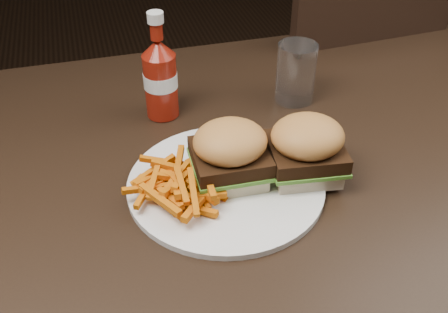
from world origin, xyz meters
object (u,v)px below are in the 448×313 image
object	(u,v)px
dining_table	(263,154)
chair_far	(317,113)
plate	(226,184)
ketchup_bottle	(161,86)
tumbler	(296,73)

from	to	relation	value
dining_table	chair_far	bearing A→B (deg)	54.97
dining_table	plate	size ratio (longest dim) A/B	4.02
chair_far	ketchup_bottle	xyz separation A→B (m)	(-0.51, -0.38, 0.38)
chair_far	tumbler	xyz separation A→B (m)	(-0.26, -0.39, 0.38)
chair_far	dining_table	bearing A→B (deg)	51.23
chair_far	ketchup_bottle	world-z (taller)	ketchup_bottle
ketchup_bottle	chair_far	bearing A→B (deg)	36.78
plate	ketchup_bottle	bearing A→B (deg)	103.65
chair_far	tumbler	size ratio (longest dim) A/B	3.71
plate	ketchup_bottle	world-z (taller)	ketchup_bottle
dining_table	ketchup_bottle	xyz separation A→B (m)	(-0.14, 0.14, 0.08)
chair_far	tumbler	distance (m)	0.60
chair_far	plate	xyz separation A→B (m)	(-0.45, -0.61, 0.33)
tumbler	chair_far	bearing A→B (deg)	56.65
ketchup_bottle	tumbler	world-z (taller)	ketchup_bottle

